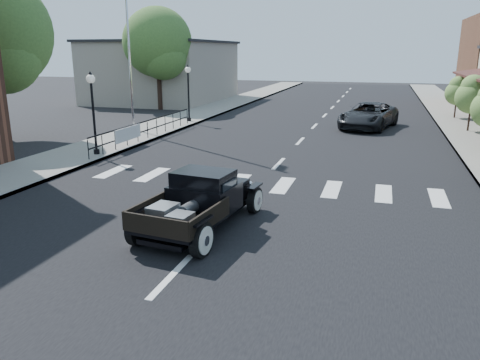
# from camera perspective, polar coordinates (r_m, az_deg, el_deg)

# --- Properties ---
(ground) EXTENTS (120.00, 120.00, 0.00)m
(ground) POSITION_cam_1_polar(r_m,az_deg,el_deg) (12.11, -2.32, -5.47)
(ground) COLOR black
(ground) RESTS_ON ground
(road) EXTENTS (14.00, 80.00, 0.02)m
(road) POSITION_cam_1_polar(r_m,az_deg,el_deg) (26.31, 8.45, 5.84)
(road) COLOR black
(road) RESTS_ON ground
(road_markings) EXTENTS (12.00, 60.00, 0.06)m
(road_markings) POSITION_cam_1_polar(r_m,az_deg,el_deg) (21.45, 6.44, 3.73)
(road_markings) COLOR silver
(road_markings) RESTS_ON ground
(sidewalk_left) EXTENTS (3.00, 80.00, 0.15)m
(sidewalk_left) POSITION_cam_1_polar(r_m,az_deg,el_deg) (28.76, -8.64, 6.78)
(sidewalk_left) COLOR gray
(sidewalk_left) RESTS_ON ground
(sidewalk_right) EXTENTS (3.00, 80.00, 0.15)m
(sidewalk_right) POSITION_cam_1_polar(r_m,az_deg,el_deg) (26.46, 27.02, 4.52)
(sidewalk_right) COLOR gray
(sidewalk_right) RESTS_ON ground
(low_building_left) EXTENTS (10.00, 12.00, 5.00)m
(low_building_left) POSITION_cam_1_polar(r_m,az_deg,el_deg) (43.02, -9.27, 12.82)
(low_building_left) COLOR #AB9F8F
(low_building_left) RESTS_ON ground
(railing) EXTENTS (0.08, 10.00, 1.00)m
(railing) POSITION_cam_1_polar(r_m,az_deg,el_deg) (23.72, -11.22, 6.25)
(railing) COLOR black
(railing) RESTS_ON sidewalk_left
(banner) EXTENTS (0.04, 2.20, 0.60)m
(banner) POSITION_cam_1_polar(r_m,az_deg,el_deg) (22.00, -13.42, 4.89)
(banner) COLOR silver
(banner) RESTS_ON sidewalk_left
(lamp_post_b) EXTENTS (0.36, 0.36, 3.39)m
(lamp_post_b) POSITION_cam_1_polar(r_m,az_deg,el_deg) (20.32, -17.43, 7.75)
(lamp_post_b) COLOR black
(lamp_post_b) RESTS_ON sidewalk_left
(lamp_post_c) EXTENTS (0.36, 0.36, 3.39)m
(lamp_post_c) POSITION_cam_1_polar(r_m,az_deg,el_deg) (29.09, -6.30, 10.47)
(lamp_post_c) COLOR black
(lamp_post_c) RESTS_ON sidewalk_left
(flagpole) EXTENTS (0.12, 0.12, 12.99)m
(flagpole) POSITION_cam_1_polar(r_m,az_deg,el_deg) (26.21, -13.70, 20.12)
(flagpole) COLOR silver
(flagpole) RESTS_ON sidewalk_left
(big_tree_far) EXTENTS (5.12, 5.12, 7.51)m
(big_tree_far) POSITION_cam_1_polar(r_m,az_deg,el_deg) (36.49, -9.93, 14.33)
(big_tree_far) COLOR #3E632A
(big_tree_far) RESTS_ON ground
(small_tree_d) EXTENTS (1.72, 1.72, 2.87)m
(small_tree_d) POSITION_cam_1_polar(r_m,az_deg,el_deg) (28.17, 26.33, 8.29)
(small_tree_d) COLOR #587B38
(small_tree_d) RESTS_ON sidewalk_right
(small_tree_e) EXTENTS (1.52, 1.52, 2.53)m
(small_tree_e) POSITION_cam_1_polar(r_m,az_deg,el_deg) (33.50, 24.89, 9.06)
(small_tree_e) COLOR #587B38
(small_tree_e) RESTS_ON sidewalk_right
(hotrod_pickup) EXTENTS (2.51, 4.51, 1.49)m
(hotrod_pickup) POSITION_cam_1_polar(r_m,az_deg,el_deg) (11.64, -4.86, -2.51)
(hotrod_pickup) COLOR black
(hotrod_pickup) RESTS_ON ground
(second_car) EXTENTS (3.61, 5.65, 1.45)m
(second_car) POSITION_cam_1_polar(r_m,az_deg,el_deg) (28.17, 15.40, 7.56)
(second_car) COLOR black
(second_car) RESTS_ON ground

